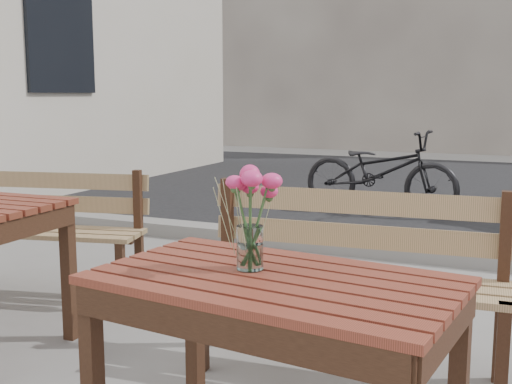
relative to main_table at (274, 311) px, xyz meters
The scene contains 6 objects.
street 5.24m from the main_table, 87.33° to the left, with size 30.00×8.12×0.12m.
main_table is the anchor object (origin of this frame).
main_bench 0.98m from the main_table, 90.21° to the left, with size 1.46×0.53×0.89m.
main_vase 0.35m from the main_table, 157.91° to the left, with size 0.19×0.19×0.35m.
second_bench 2.51m from the main_table, 148.11° to the left, with size 1.39×0.68×0.83m.
bicycle 5.11m from the main_table, 99.04° to the left, with size 0.60×1.72×0.91m, color black.
Camera 1 is at (0.50, -1.97, 1.28)m, focal length 45.00 mm.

